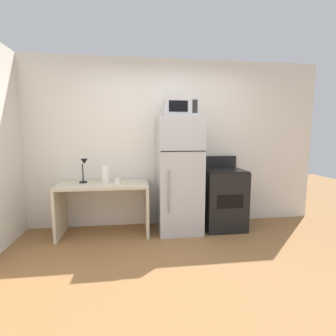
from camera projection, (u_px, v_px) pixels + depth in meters
ground_plane at (187, 279)px, 2.52m from camera, size 12.00×12.00×0.00m
wall_back_white at (166, 144)px, 4.01m from camera, size 5.00×0.10×2.60m
desk at (104, 198)px, 3.62m from camera, size 1.28×0.61×0.75m
desk_lamp at (84, 167)px, 3.60m from camera, size 0.14×0.12×0.35m
coffee_mug at (118, 181)px, 3.51m from camera, size 0.08×0.08×0.09m
paper_towel_roll at (106, 174)px, 3.64m from camera, size 0.11×0.11×0.24m
refrigerator at (179, 175)px, 3.71m from camera, size 0.63×0.66×1.70m
microwave at (180, 107)px, 3.56m from camera, size 0.46×0.35×0.26m
oven_range at (223, 198)px, 3.87m from camera, size 0.61×0.61×1.10m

